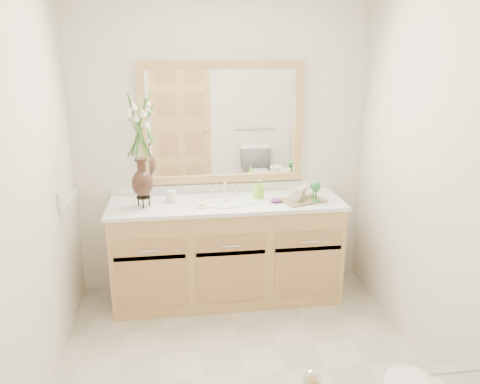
{
  "coord_description": "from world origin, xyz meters",
  "views": [
    {
      "loc": [
        -0.37,
        -2.47,
        1.96
      ],
      "look_at": [
        0.06,
        0.65,
        1.02
      ],
      "focal_mm": 35.0,
      "sensor_mm": 36.0,
      "label": 1
    }
  ],
  "objects": [
    {
      "name": "floor",
      "position": [
        0.0,
        0.0,
        0.0
      ],
      "size": [
        2.6,
        2.6,
        0.0
      ],
      "primitive_type": "plane",
      "color": "beige",
      "rests_on": "ground"
    },
    {
      "name": "wall_back",
      "position": [
        0.0,
        1.3,
        1.2
      ],
      "size": [
        2.4,
        0.02,
        2.4
      ],
      "primitive_type": "cube",
      "color": "white",
      "rests_on": "floor"
    },
    {
      "name": "wall_front",
      "position": [
        0.0,
        -1.3,
        1.2
      ],
      "size": [
        2.4,
        0.02,
        2.4
      ],
      "primitive_type": "cube",
      "color": "white",
      "rests_on": "floor"
    },
    {
      "name": "wall_left",
      "position": [
        -1.2,
        0.0,
        1.2
      ],
      "size": [
        0.02,
        2.6,
        2.4
      ],
      "primitive_type": "cube",
      "color": "white",
      "rests_on": "floor"
    },
    {
      "name": "wall_right",
      "position": [
        1.2,
        0.0,
        1.2
      ],
      "size": [
        0.02,
        2.6,
        2.4
      ],
      "primitive_type": "cube",
      "color": "white",
      "rests_on": "floor"
    },
    {
      "name": "vanity",
      "position": [
        0.0,
        1.01,
        0.4
      ],
      "size": [
        1.8,
        0.55,
        0.8
      ],
      "color": "tan",
      "rests_on": "floor"
    },
    {
      "name": "counter",
      "position": [
        0.0,
        1.01,
        0.82
      ],
      "size": [
        1.84,
        0.57,
        0.03
      ],
      "primitive_type": "cube",
      "color": "white",
      "rests_on": "vanity"
    },
    {
      "name": "sink",
      "position": [
        0.0,
        1.0,
        0.78
      ],
      "size": [
        0.38,
        0.34,
        0.23
      ],
      "color": "white",
      "rests_on": "counter"
    },
    {
      "name": "mirror",
      "position": [
        0.0,
        1.28,
        1.41
      ],
      "size": [
        1.32,
        0.04,
        0.97
      ],
      "color": "white",
      "rests_on": "wall_back"
    },
    {
      "name": "switch_plate",
      "position": [
        -1.19,
        0.76,
        0.98
      ],
      "size": [
        0.02,
        0.12,
        0.12
      ],
      "primitive_type": "cube",
      "color": "white",
      "rests_on": "wall_left"
    },
    {
      "name": "door",
      "position": [
        -0.3,
        -1.29,
        1.0
      ],
      "size": [
        0.8,
        0.03,
        2.0
      ],
      "primitive_type": "cube",
      "color": "tan",
      "rests_on": "floor"
    },
    {
      "name": "flower_vase",
      "position": [
        -0.64,
        0.98,
        1.35
      ],
      "size": [
        0.19,
        0.19,
        0.77
      ],
      "rotation": [
        0.0,
        0.0,
        0.09
      ],
      "color": "black",
      "rests_on": "counter"
    },
    {
      "name": "tumbler",
      "position": [
        -0.43,
        1.07,
        0.88
      ],
      "size": [
        0.07,
        0.07,
        0.09
      ],
      "primitive_type": "cylinder",
      "color": "silver",
      "rests_on": "counter"
    },
    {
      "name": "soap_dish",
      "position": [
        -0.2,
        0.9,
        0.84
      ],
      "size": [
        0.1,
        0.1,
        0.03
      ],
      "color": "silver",
      "rests_on": "counter"
    },
    {
      "name": "soap_bottle",
      "position": [
        0.26,
        1.08,
        0.9
      ],
      "size": [
        0.08,
        0.08,
        0.14
      ],
      "primitive_type": "imported",
      "rotation": [
        0.0,
        0.0,
        0.37
      ],
      "color": "#9BEA37",
      "rests_on": "counter"
    },
    {
      "name": "purple_dish",
      "position": [
        0.38,
        0.94,
        0.85
      ],
      "size": [
        0.11,
        0.1,
        0.03
      ],
      "primitive_type": "ellipsoid",
      "rotation": [
        0.0,
        0.0,
        -0.36
      ],
      "color": "#6F297C",
      "rests_on": "counter"
    },
    {
      "name": "tray",
      "position": [
        0.6,
        0.94,
        0.84
      ],
      "size": [
        0.38,
        0.31,
        0.02
      ],
      "primitive_type": "cube",
      "rotation": [
        0.0,
        0.0,
        0.34
      ],
      "color": "olive",
      "rests_on": "counter"
    },
    {
      "name": "mug_left",
      "position": [
        0.53,
        0.91,
        0.9
      ],
      "size": [
        0.13,
        0.13,
        0.11
      ],
      "primitive_type": "imported",
      "rotation": [
        0.0,
        0.0,
        -0.25
      ],
      "color": "silver",
      "rests_on": "tray"
    },
    {
      "name": "mug_right",
      "position": [
        0.6,
        0.99,
        0.9
      ],
      "size": [
        0.11,
        0.1,
        0.1
      ],
      "primitive_type": "imported",
      "rotation": [
        0.0,
        0.0,
        0.06
      ],
      "color": "silver",
      "rests_on": "tray"
    },
    {
      "name": "goblet_front",
      "position": [
        0.69,
        0.89,
        0.95
      ],
      "size": [
        0.07,
        0.07,
        0.15
      ],
      "color": "#25702F",
      "rests_on": "tray"
    },
    {
      "name": "goblet_back",
      "position": [
        0.7,
        0.99,
        0.93
      ],
      "size": [
        0.06,
        0.06,
        0.13
      ],
      "color": "#25702F",
      "rests_on": "tray"
    }
  ]
}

